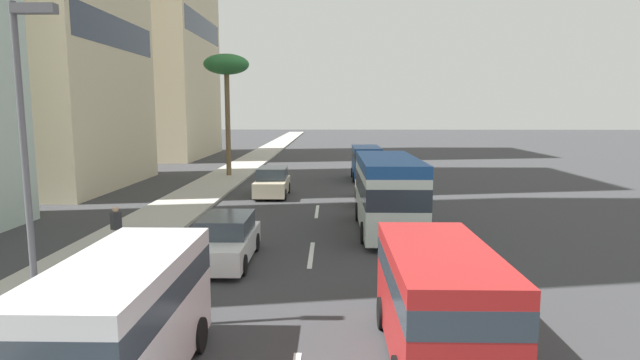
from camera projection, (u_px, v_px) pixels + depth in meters
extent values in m
plane|color=#38383A|center=(321.00, 181.00, 36.28)|extent=(198.00, 198.00, 0.00)
cube|color=#B2ADA3|center=(222.00, 179.00, 36.42)|extent=(162.00, 3.33, 0.15)
cube|color=silver|center=(311.00, 254.00, 17.63)|extent=(3.20, 0.16, 0.01)
cube|color=silver|center=(317.00, 211.00, 25.18)|extent=(3.20, 0.16, 0.01)
cube|color=#1E478C|center=(366.00, 162.00, 36.63)|extent=(4.65, 1.92, 2.21)
cube|color=#2D3842|center=(366.00, 155.00, 36.56)|extent=(4.66, 1.93, 0.53)
cylinder|color=black|center=(353.00, 172.00, 38.16)|extent=(0.72, 0.24, 0.72)
cylinder|color=black|center=(377.00, 172.00, 38.12)|extent=(0.72, 0.24, 0.72)
cylinder|color=black|center=(354.00, 177.00, 35.39)|extent=(0.72, 0.24, 0.72)
cylinder|color=black|center=(381.00, 177.00, 35.36)|extent=(0.72, 0.24, 0.72)
cube|color=silver|center=(388.00, 197.00, 20.87)|extent=(6.94, 2.29, 2.40)
cube|color=#1E4C93|center=(388.00, 163.00, 20.67)|extent=(6.94, 2.29, 0.46)
cube|color=#28333D|center=(388.00, 186.00, 20.81)|extent=(6.96, 2.29, 0.80)
cylinder|color=black|center=(358.00, 212.00, 23.02)|extent=(0.84, 0.26, 0.84)
cylinder|color=black|center=(406.00, 212.00, 22.98)|extent=(0.84, 0.26, 0.84)
cylinder|color=black|center=(364.00, 233.00, 19.03)|extent=(0.84, 0.26, 0.84)
cylinder|color=black|center=(422.00, 233.00, 18.99)|extent=(0.84, 0.26, 0.84)
cube|color=#A51E1E|center=(439.00, 299.00, 10.11)|extent=(4.70, 2.01, 2.09)
cube|color=#2D3842|center=(440.00, 277.00, 10.04)|extent=(4.71, 2.02, 0.50)
cylinder|color=black|center=(383.00, 313.00, 11.64)|extent=(0.72, 0.24, 0.72)
cylinder|color=black|center=(466.00, 314.00, 11.60)|extent=(0.72, 0.24, 0.72)
cube|color=white|center=(226.00, 246.00, 16.71)|extent=(4.31, 1.71, 0.74)
cube|color=#38424C|center=(227.00, 224.00, 16.83)|extent=(2.37, 1.57, 0.61)
cylinder|color=black|center=(243.00, 265.00, 15.40)|extent=(0.64, 0.22, 0.64)
cylinder|color=black|center=(191.00, 265.00, 15.43)|extent=(0.64, 0.22, 0.64)
cylinder|color=black|center=(255.00, 242.00, 18.05)|extent=(0.64, 0.22, 0.64)
cylinder|color=black|center=(212.00, 242.00, 18.08)|extent=(0.64, 0.22, 0.64)
cube|color=beige|center=(372.00, 192.00, 27.68)|extent=(4.08, 1.73, 0.82)
cube|color=#38424C|center=(373.00, 179.00, 27.37)|extent=(2.25, 1.59, 0.67)
cylinder|color=black|center=(357.00, 193.00, 28.99)|extent=(0.64, 0.22, 0.64)
cylinder|color=black|center=(384.00, 193.00, 28.95)|extent=(0.64, 0.22, 0.64)
cylinder|color=black|center=(359.00, 200.00, 26.48)|extent=(0.64, 0.22, 0.64)
cylinder|color=black|center=(390.00, 200.00, 26.44)|extent=(0.64, 0.22, 0.64)
cube|color=silver|center=(124.00, 320.00, 8.95)|extent=(4.84, 1.93, 2.21)
cube|color=#2D3842|center=(122.00, 294.00, 8.89)|extent=(4.85, 1.93, 0.53)
cylinder|color=black|center=(198.00, 335.00, 10.50)|extent=(0.72, 0.24, 0.72)
cylinder|color=black|center=(111.00, 334.00, 10.54)|extent=(0.72, 0.24, 0.72)
cube|color=beige|center=(272.00, 186.00, 29.59)|extent=(4.07, 1.79, 0.83)
cube|color=#38424C|center=(272.00, 173.00, 29.69)|extent=(2.24, 1.65, 0.68)
cylinder|color=black|center=(284.00, 194.00, 28.36)|extent=(0.64, 0.22, 0.64)
cylinder|color=black|center=(255.00, 194.00, 28.40)|extent=(0.64, 0.22, 0.64)
cylinder|color=black|center=(288.00, 188.00, 30.86)|extent=(0.64, 0.22, 0.64)
cylinder|color=black|center=(261.00, 188.00, 30.90)|extent=(0.64, 0.22, 0.64)
cylinder|color=beige|center=(116.00, 240.00, 17.54)|extent=(0.14, 0.14, 0.75)
cylinder|color=beige|center=(118.00, 239.00, 17.69)|extent=(0.14, 0.14, 0.75)
cube|color=#333338|center=(116.00, 221.00, 17.52)|extent=(0.39, 0.34, 0.59)
sphere|color=tan|center=(115.00, 210.00, 17.47)|extent=(0.20, 0.20, 0.20)
cylinder|color=brown|center=(228.00, 124.00, 37.72)|extent=(0.37, 0.37, 7.72)
ellipsoid|color=#2D7238|center=(226.00, 64.00, 37.13)|extent=(3.33, 3.33, 1.50)
cylinder|color=#4C4C51|center=(26.00, 172.00, 10.84)|extent=(0.14, 0.14, 7.06)
cube|color=#4C4C51|center=(34.00, 9.00, 10.37)|extent=(0.24, 0.90, 0.20)
cube|color=#2D3847|center=(117.00, 33.00, 31.94)|extent=(11.72, 0.08, 1.96)
cube|color=#2D3847|center=(203.00, 28.00, 53.52)|extent=(14.06, 0.08, 2.28)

